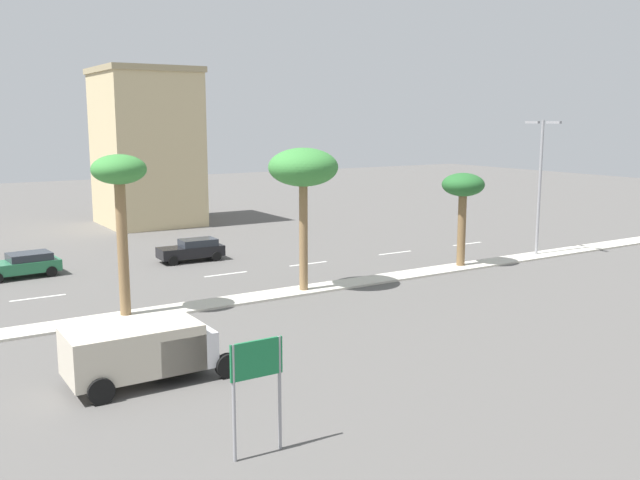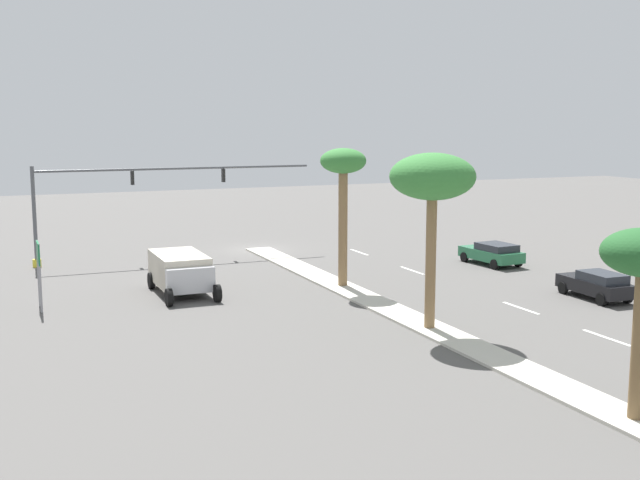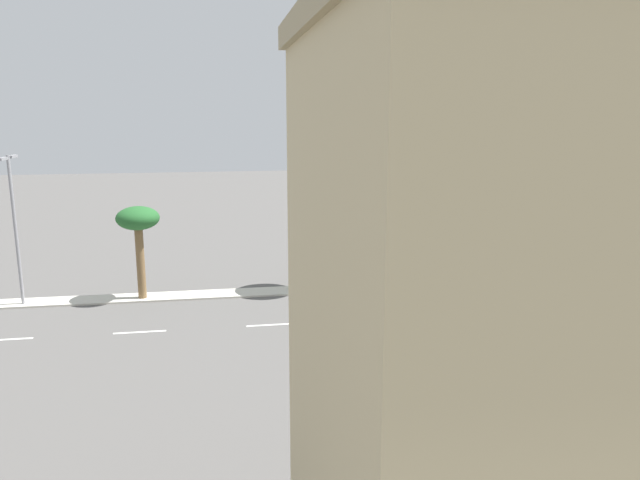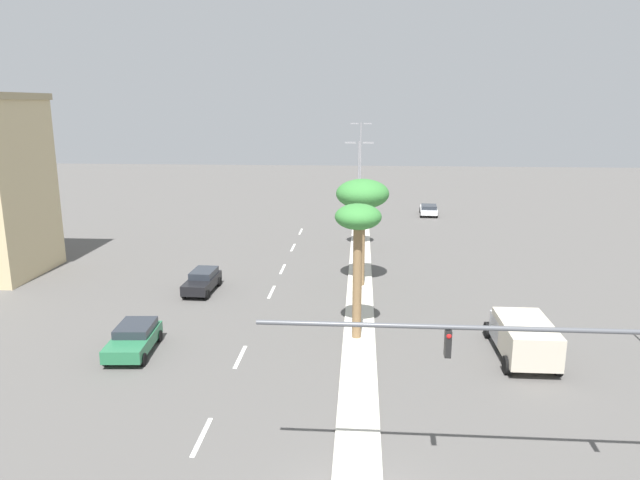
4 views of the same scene
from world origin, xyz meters
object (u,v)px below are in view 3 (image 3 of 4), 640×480
sedan_black_front (400,337)px  street_lamp_rear (14,218)px  directional_road_sign (410,212)px  palm_tree_left (325,192)px  sedan_green_inboard (601,331)px  traffic_signal_gantry (564,197)px  box_truck (445,240)px  palm_tree_outboard (138,223)px  commercial_building (522,386)px  palm_tree_right (468,192)px

sedan_black_front → street_lamp_rear: bearing=62.6°
sedan_black_front → directional_road_sign: bearing=-18.3°
palm_tree_left → sedan_green_inboard: 18.17m
traffic_signal_gantry → box_truck: (-1.65, 11.33, -3.09)m
sedan_black_front → box_truck: size_ratio=0.74×
palm_tree_outboard → directional_road_sign: bearing=-54.9°
palm_tree_left → street_lamp_rear: size_ratio=0.84×
commercial_building → directional_road_sign: bearing=-15.0°
traffic_signal_gantry → palm_tree_right: 16.84m
palm_tree_left → street_lamp_rear: (-0.36, 18.89, -1.12)m
palm_tree_left → commercial_building: bearing=177.7°
street_lamp_rear → sedan_green_inboard: bearing=-110.5°
palm_tree_outboard → box_truck: size_ratio=1.01×
palm_tree_left → box_truck: palm_tree_left is taller
sedan_green_inboard → street_lamp_rear: bearing=69.5°
palm_tree_right → box_truck: size_ratio=1.31×
commercial_building → box_truck: commercial_building is taller
directional_road_sign → commercial_building: (-44.58, 11.94, 4.44)m
palm_tree_right → sedan_black_front: size_ratio=1.77×
commercial_building → sedan_green_inboard: (17.00, -13.49, -6.10)m
street_lamp_rear → sedan_black_front: bearing=-117.4°
palm_tree_right → sedan_green_inboard: palm_tree_right is taller
palm_tree_right → palm_tree_outboard: (-0.04, 21.48, -1.48)m
commercial_building → palm_tree_right: commercial_building is taller
street_lamp_rear → sedan_green_inboard: size_ratio=2.04×
palm_tree_right → palm_tree_left: (0.24, 9.70, 0.19)m
directional_road_sign → commercial_building: bearing=165.0°
palm_tree_outboard → street_lamp_rear: 7.14m
commercial_building → sedan_black_front: bearing=-9.9°
sedan_green_inboard → sedan_black_front: bearing=85.2°
palm_tree_outboard → sedan_green_inboard: bearing=-116.0°
palm_tree_right → commercial_building: bearing=159.3°
commercial_building → sedan_green_inboard: 22.54m
palm_tree_right → box_truck: (8.62, -1.85, -5.23)m
commercial_building → palm_tree_outboard: bearing=20.2°
box_truck → palm_tree_left: bearing=126.0°
traffic_signal_gantry → palm_tree_outboard: size_ratio=3.19×
box_truck → palm_tree_right: bearing=167.9°
palm_tree_right → sedan_green_inboard: size_ratio=1.70×
palm_tree_left → sedan_green_inboard: (-12.02, -12.31, -5.85)m
traffic_signal_gantry → palm_tree_left: size_ratio=2.44×
directional_road_sign → palm_tree_left: palm_tree_left is taller
sedan_green_inboard → sedan_black_front: 10.41m
sedan_black_front → box_truck: box_truck is taller
sedan_black_front → palm_tree_left: bearing=9.8°
palm_tree_right → palm_tree_outboard: palm_tree_right is taller
sedan_green_inboard → sedan_black_front: (0.88, 10.38, 0.01)m
palm_tree_left → box_truck: size_ratio=1.32×
commercial_building → sedan_black_front: commercial_building is taller
commercial_building → palm_tree_right: bearing=-20.7°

